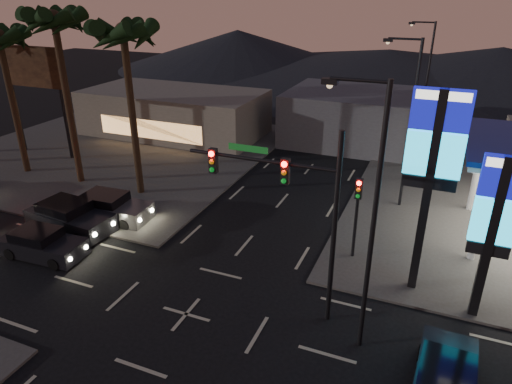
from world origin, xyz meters
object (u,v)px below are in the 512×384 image
at_px(car_lane_b_front, 109,208).
at_px(car_lane_a_front, 42,244).
at_px(car_lane_b_mid, 69,217).
at_px(traffic_signal_mast, 291,196).
at_px(suv_station, 445,383).
at_px(pylon_sign_tall, 434,154).
at_px(pylon_sign_short, 496,215).

bearing_deg(car_lane_b_front, car_lane_a_front, -96.57).
xyz_separation_m(car_lane_a_front, car_lane_b_front, (0.52, 4.55, 0.07)).
bearing_deg(car_lane_b_mid, traffic_signal_mast, -7.92).
bearing_deg(traffic_signal_mast, car_lane_a_front, -176.53).
xyz_separation_m(traffic_signal_mast, suv_station, (6.24, -2.45, -4.54)).
bearing_deg(pylon_sign_tall, car_lane_b_mid, -174.83).
relative_size(traffic_signal_mast, car_lane_a_front, 1.79).
bearing_deg(car_lane_a_front, pylon_sign_short, 9.33).
bearing_deg(traffic_signal_mast, pylon_sign_short, 19.13).
height_order(pylon_sign_short, traffic_signal_mast, traffic_signal_mast).
bearing_deg(car_lane_b_front, car_lane_b_mid, -121.92).
distance_m(pylon_sign_short, car_lane_b_mid, 21.04).
bearing_deg(pylon_sign_tall, traffic_signal_mast, -143.48).
distance_m(car_lane_a_front, car_lane_b_front, 4.58).
xyz_separation_m(pylon_sign_short, traffic_signal_mast, (-7.24, -2.51, 0.57)).
relative_size(pylon_sign_tall, car_lane_a_front, 2.01).
xyz_separation_m(car_lane_b_front, car_lane_b_mid, (-1.19, -1.91, 0.04)).
height_order(pylon_sign_short, car_lane_a_front, pylon_sign_short).
height_order(pylon_sign_tall, car_lane_b_front, pylon_sign_tall).
bearing_deg(suv_station, pylon_sign_tall, 104.08).
height_order(traffic_signal_mast, suv_station, traffic_signal_mast).
bearing_deg(suv_station, pylon_sign_short, 78.57).
bearing_deg(suv_station, car_lane_a_front, 174.96).
bearing_deg(pylon_sign_short, car_lane_a_front, -170.67).
relative_size(car_lane_a_front, car_lane_b_mid, 0.85).
height_order(pylon_sign_short, suv_station, pylon_sign_short).
bearing_deg(pylon_sign_tall, suv_station, -75.92).
distance_m(pylon_sign_short, car_lane_b_front, 19.91).
height_order(car_lane_a_front, car_lane_b_mid, car_lane_b_mid).
relative_size(pylon_sign_tall, traffic_signal_mast, 1.12).
bearing_deg(pylon_sign_short, suv_station, -101.43).
distance_m(pylon_sign_tall, car_lane_b_mid, 19.09).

